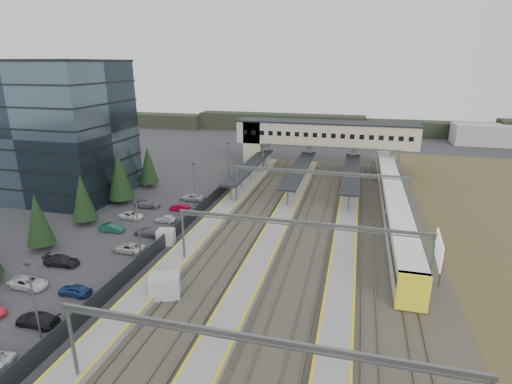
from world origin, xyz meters
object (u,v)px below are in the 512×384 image
(train, at_px, (391,193))
(office_building, at_px, (53,130))
(billboard, at_px, (439,251))
(relay_cabin_near, at_px, (165,287))
(relay_cabin_far, at_px, (166,237))
(footbridge, at_px, (313,136))

(train, bearing_deg, office_building, -171.94)
(billboard, bearing_deg, train, 98.21)
(relay_cabin_near, bearing_deg, train, 55.21)
(relay_cabin_near, bearing_deg, billboard, 22.12)
(relay_cabin_far, bearing_deg, billboard, -0.81)
(relay_cabin_far, xyz_separation_m, footbridge, (14.53, 45.33, 6.89))
(office_building, height_order, train, office_building)
(relay_cabin_near, height_order, relay_cabin_far, relay_cabin_near)
(relay_cabin_far, height_order, footbridge, footbridge)
(relay_cabin_far, bearing_deg, relay_cabin_near, -63.91)
(relay_cabin_far, bearing_deg, office_building, 152.27)
(relay_cabin_near, distance_m, relay_cabin_far, 13.41)
(relay_cabin_far, distance_m, train, 38.98)
(relay_cabin_near, relative_size, footbridge, 0.09)
(footbridge, bearing_deg, relay_cabin_near, -98.55)
(office_building, xyz_separation_m, relay_cabin_near, (35.07, -27.38, -10.89))
(relay_cabin_near, height_order, train, train)
(relay_cabin_far, xyz_separation_m, train, (30.82, 23.83, 1.20))
(office_building, distance_m, billboard, 66.04)
(office_building, height_order, footbridge, office_building)
(relay_cabin_far, bearing_deg, train, 37.71)
(relay_cabin_far, height_order, billboard, billboard)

